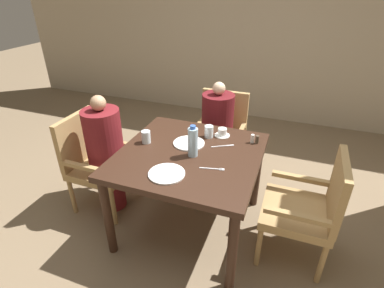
{
  "coord_description": "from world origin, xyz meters",
  "views": [
    {
      "loc": [
        0.71,
        -1.88,
        1.94
      ],
      "look_at": [
        0.0,
        0.05,
        0.8
      ],
      "focal_mm": 28.0,
      "sensor_mm": 36.0,
      "label": 1
    }
  ],
  "objects_px": {
    "chair_left_side": "(95,159)",
    "plate_main_right": "(189,143)",
    "teacup_with_saucer": "(222,133)",
    "water_bottle": "(193,142)",
    "glass_tall_near": "(209,132)",
    "diner_in_far_chair": "(217,132)",
    "chair_right_side": "(310,206)",
    "plate_main_left": "(167,174)",
    "diner_in_left_chair": "(106,154)",
    "chair_far_side": "(220,132)",
    "glass_tall_mid": "(146,137)"
  },
  "relations": [
    {
      "from": "chair_left_side",
      "to": "glass_tall_near",
      "type": "height_order",
      "value": "chair_left_side"
    },
    {
      "from": "water_bottle",
      "to": "diner_in_left_chair",
      "type": "bearing_deg",
      "value": 178.16
    },
    {
      "from": "plate_main_right",
      "to": "teacup_with_saucer",
      "type": "height_order",
      "value": "teacup_with_saucer"
    },
    {
      "from": "diner_in_far_chair",
      "to": "chair_right_side",
      "type": "relative_size",
      "value": 1.2
    },
    {
      "from": "chair_right_side",
      "to": "glass_tall_near",
      "type": "height_order",
      "value": "chair_right_side"
    },
    {
      "from": "teacup_with_saucer",
      "to": "glass_tall_near",
      "type": "bearing_deg",
      "value": -149.8
    },
    {
      "from": "chair_left_side",
      "to": "diner_in_left_chair",
      "type": "xyz_separation_m",
      "value": [
        0.14,
        0.0,
        0.08
      ]
    },
    {
      "from": "chair_left_side",
      "to": "diner_in_left_chair",
      "type": "relative_size",
      "value": 0.81
    },
    {
      "from": "water_bottle",
      "to": "chair_left_side",
      "type": "bearing_deg",
      "value": 178.43
    },
    {
      "from": "diner_in_left_chair",
      "to": "plate_main_left",
      "type": "distance_m",
      "value": 0.84
    },
    {
      "from": "chair_right_side",
      "to": "chair_far_side",
      "type": "bearing_deg",
      "value": 134.92
    },
    {
      "from": "plate_main_right",
      "to": "water_bottle",
      "type": "bearing_deg",
      "value": -59.86
    },
    {
      "from": "diner_in_far_chair",
      "to": "glass_tall_mid",
      "type": "height_order",
      "value": "diner_in_far_chair"
    },
    {
      "from": "plate_main_left",
      "to": "diner_in_left_chair",
      "type": "bearing_deg",
      "value": 156.19
    },
    {
      "from": "plate_main_left",
      "to": "teacup_with_saucer",
      "type": "bearing_deg",
      "value": 73.4
    },
    {
      "from": "chair_left_side",
      "to": "plate_main_right",
      "type": "height_order",
      "value": "chair_left_side"
    },
    {
      "from": "diner_in_left_chair",
      "to": "chair_right_side",
      "type": "bearing_deg",
      "value": 0.0
    },
    {
      "from": "plate_main_left",
      "to": "water_bottle",
      "type": "relative_size",
      "value": 1.02
    },
    {
      "from": "plate_main_right",
      "to": "plate_main_left",
      "type": "bearing_deg",
      "value": -88.69
    },
    {
      "from": "chair_right_side",
      "to": "plate_main_right",
      "type": "height_order",
      "value": "chair_right_side"
    },
    {
      "from": "chair_right_side",
      "to": "plate_main_left",
      "type": "xyz_separation_m",
      "value": [
        -0.98,
        -0.33,
        0.26
      ]
    },
    {
      "from": "chair_right_side",
      "to": "plate_main_left",
      "type": "distance_m",
      "value": 1.07
    },
    {
      "from": "diner_in_far_chair",
      "to": "glass_tall_mid",
      "type": "xyz_separation_m",
      "value": [
        -0.4,
        -0.76,
        0.25
      ]
    },
    {
      "from": "diner_in_far_chair",
      "to": "plate_main_right",
      "type": "xyz_separation_m",
      "value": [
        -0.06,
        -0.66,
        0.2
      ]
    },
    {
      "from": "glass_tall_near",
      "to": "diner_in_far_chair",
      "type": "bearing_deg",
      "value": 96.99
    },
    {
      "from": "plate_main_right",
      "to": "glass_tall_near",
      "type": "xyz_separation_m",
      "value": [
        0.12,
        0.17,
        0.05
      ]
    },
    {
      "from": "chair_far_side",
      "to": "water_bottle",
      "type": "height_order",
      "value": "water_bottle"
    },
    {
      "from": "water_bottle",
      "to": "chair_right_side",
      "type": "bearing_deg",
      "value": 1.7
    },
    {
      "from": "diner_in_left_chair",
      "to": "chair_right_side",
      "type": "relative_size",
      "value": 1.24
    },
    {
      "from": "chair_left_side",
      "to": "plate_main_right",
      "type": "relative_size",
      "value": 3.52
    },
    {
      "from": "diner_in_left_chair",
      "to": "teacup_with_saucer",
      "type": "height_order",
      "value": "diner_in_left_chair"
    },
    {
      "from": "chair_right_side",
      "to": "glass_tall_near",
      "type": "relative_size",
      "value": 8.77
    },
    {
      "from": "chair_left_side",
      "to": "diner_in_left_chair",
      "type": "bearing_deg",
      "value": 0.0
    },
    {
      "from": "chair_far_side",
      "to": "glass_tall_mid",
      "type": "xyz_separation_m",
      "value": [
        -0.4,
        -0.9,
        0.31
      ]
    },
    {
      "from": "chair_far_side",
      "to": "teacup_with_saucer",
      "type": "relative_size",
      "value": 6.94
    },
    {
      "from": "chair_left_side",
      "to": "water_bottle",
      "type": "xyz_separation_m",
      "value": [
        0.97,
        -0.03,
        0.38
      ]
    },
    {
      "from": "diner_in_far_chair",
      "to": "water_bottle",
      "type": "bearing_deg",
      "value": -87.44
    },
    {
      "from": "diner_in_far_chair",
      "to": "diner_in_left_chair",
      "type": "bearing_deg",
      "value": -134.91
    },
    {
      "from": "plate_main_left",
      "to": "glass_tall_mid",
      "type": "xyz_separation_m",
      "value": [
        -0.35,
        0.37,
        0.05
      ]
    },
    {
      "from": "chair_left_side",
      "to": "chair_right_side",
      "type": "bearing_deg",
      "value": 0.0
    },
    {
      "from": "chair_left_side",
      "to": "plate_main_left",
      "type": "distance_m",
      "value": 0.98
    },
    {
      "from": "chair_far_side",
      "to": "plate_main_left",
      "type": "xyz_separation_m",
      "value": [
        -0.05,
        -1.27,
        0.26
      ]
    },
    {
      "from": "plate_main_left",
      "to": "glass_tall_mid",
      "type": "bearing_deg",
      "value": 133.84
    },
    {
      "from": "teacup_with_saucer",
      "to": "water_bottle",
      "type": "bearing_deg",
      "value": -107.68
    },
    {
      "from": "diner_in_far_chair",
      "to": "teacup_with_saucer",
      "type": "relative_size",
      "value": 8.33
    },
    {
      "from": "diner_in_left_chair",
      "to": "diner_in_far_chair",
      "type": "distance_m",
      "value": 1.12
    },
    {
      "from": "glass_tall_near",
      "to": "glass_tall_mid",
      "type": "height_order",
      "value": "same"
    },
    {
      "from": "diner_in_far_chair",
      "to": "teacup_with_saucer",
      "type": "height_order",
      "value": "diner_in_far_chair"
    },
    {
      "from": "plate_main_right",
      "to": "chair_right_side",
      "type": "bearing_deg",
      "value": -7.68
    },
    {
      "from": "teacup_with_saucer",
      "to": "water_bottle",
      "type": "distance_m",
      "value": 0.42
    }
  ]
}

